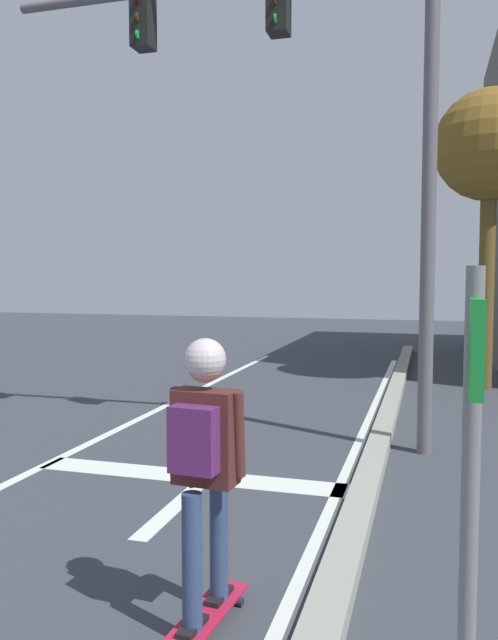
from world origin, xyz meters
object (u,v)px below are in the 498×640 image
object	(u,v)px
skater	(204,444)
street_sign_post	(470,479)
skateboard	(206,615)
roadside_tree	(490,150)
traffic_signal_mast	(309,91)

from	to	relation	value
skater	street_sign_post	world-z (taller)	street_sign_post
street_sign_post	skateboard	bearing A→B (deg)	140.04
skater	street_sign_post	xyz separation A→B (m)	(1.33, -1.09, 0.27)
skateboard	roadside_tree	world-z (taller)	roadside_tree
roadside_tree	skater	bearing A→B (deg)	-104.06
skateboard	skater	bearing A→B (deg)	-95.27
skater	roadside_tree	size ratio (longest dim) A/B	0.30
traffic_signal_mast	roadside_tree	xyz separation A→B (m)	(2.32, 4.52, 0.07)
skater	roadside_tree	bearing A→B (deg)	75.94
skater	roadside_tree	world-z (taller)	roadside_tree
skateboard	traffic_signal_mast	distance (m)	5.66
skater	roadside_tree	xyz separation A→B (m)	(2.13, 8.51, 3.10)
traffic_signal_mast	street_sign_post	size ratio (longest dim) A/B	2.79
skateboard	roadside_tree	distance (m)	9.66
skater	skateboard	bearing A→B (deg)	84.73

